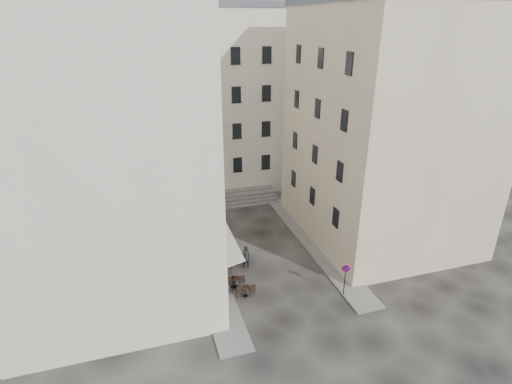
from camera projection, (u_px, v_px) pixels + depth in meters
name	position (u px, v px, depth m)	size (l,w,h in m)	color
ground	(273.00, 272.00, 29.21)	(90.00, 90.00, 0.00)	black
sidewalk_left	(203.00, 253.00, 31.49)	(2.00, 22.00, 0.12)	slate
sidewalk_right	(313.00, 242.00, 33.03)	(2.00, 18.00, 0.12)	slate
building_left	(102.00, 135.00, 24.96)	(12.20, 16.20, 20.60)	beige
building_right	(386.00, 125.00, 31.44)	(12.20, 14.20, 18.60)	#C9B795
building_back	(206.00, 99.00, 41.97)	(18.20, 10.20, 18.60)	beige
cafe_storefront	(211.00, 252.00, 28.19)	(1.74, 7.30, 3.50)	#4D0B0F
stone_steps	(232.00, 199.00, 40.10)	(9.00, 3.15, 0.80)	#595754
bollard_near	(233.00, 281.00, 27.25)	(0.12, 0.12, 0.98)	black
bollard_mid	(222.00, 255.00, 30.33)	(0.12, 0.12, 0.98)	black
bollard_far	(213.00, 233.00, 33.40)	(0.12, 0.12, 0.98)	black
no_parking_sign	(345.00, 274.00, 25.98)	(0.53, 0.22, 2.43)	black
bistro_table_a	(245.00, 290.00, 26.43)	(1.26, 0.59, 0.89)	black
bistro_table_b	(235.00, 281.00, 27.34)	(1.31, 0.61, 0.92)	black
bistro_table_c	(222.00, 267.00, 28.84)	(1.37, 0.64, 0.97)	black
bistro_table_d	(231.00, 256.00, 30.43)	(1.13, 0.53, 0.79)	black
bistro_table_e	(220.00, 239.00, 32.67)	(1.21, 0.57, 0.85)	black
pedestrian	(246.00, 257.00, 29.34)	(0.66, 0.44, 1.82)	black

